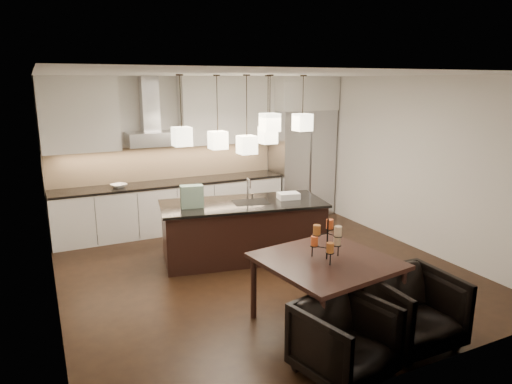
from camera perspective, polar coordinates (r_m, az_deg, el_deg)
name	(u,v)px	position (r m, az deg, el deg)	size (l,w,h in m)	color
floor	(262,272)	(6.79, 0.75, -9.92)	(5.50, 5.50, 0.02)	black
ceiling	(263,73)	(6.22, 0.83, 14.62)	(5.50, 5.50, 0.02)	white
wall_back	(198,151)	(8.87, -7.26, 5.09)	(5.50, 0.02, 2.80)	silver
wall_front	(405,237)	(4.16, 18.15, -5.31)	(5.50, 0.02, 2.80)	silver
wall_left	(46,199)	(5.71, -24.81, -0.84)	(0.02, 5.50, 2.80)	silver
wall_right	(412,163)	(7.96, 18.87, 3.49)	(0.02, 5.50, 2.80)	silver
refrigerator	(301,163)	(9.47, 5.70, 3.67)	(1.20, 0.72, 2.15)	#B7B7BA
fridge_panel	(303,93)	(9.33, 5.91, 12.17)	(1.26, 0.72, 0.65)	silver
lower_cabinets	(173,207)	(8.58, -10.31, -1.88)	(4.21, 0.62, 0.88)	silver
countertop	(172,183)	(8.47, -10.44, 1.12)	(4.21, 0.66, 0.04)	black
backsplash	(167,162)	(8.69, -11.07, 3.66)	(4.21, 0.02, 0.63)	beige
upper_cab_left	(79,114)	(8.18, -21.24, 9.03)	(1.25, 0.35, 1.25)	silver
upper_cab_right	(228,110)	(8.81, -3.55, 10.18)	(1.86, 0.35, 1.25)	silver
hood_canopy	(153,139)	(8.31, -12.78, 6.51)	(0.90, 0.52, 0.24)	#B7B7BA
hood_chimney	(149,104)	(8.37, -13.18, 10.67)	(0.30, 0.28, 0.96)	#B7B7BA
fruit_bowl	(119,186)	(8.22, -16.77, 0.75)	(0.26, 0.26, 0.06)	silver
island_body	(243,231)	(7.15, -1.62, -4.92)	(2.43, 0.97, 0.86)	black
island_top	(243,204)	(7.02, -1.64, -1.46)	(2.51, 1.05, 0.04)	black
faucet	(247,189)	(7.09, -1.07, 0.39)	(0.10, 0.23, 0.37)	silver
tote_bag	(192,196)	(6.77, -8.02, -0.55)	(0.33, 0.17, 0.33)	#1A5839
food_container	(288,196)	(7.24, 4.08, -0.48)	(0.33, 0.23, 0.10)	silver
dining_table	(325,292)	(5.31, 8.66, -12.27)	(1.33, 1.33, 0.80)	black
candelabra	(327,239)	(5.07, 8.91, -5.82)	(0.38, 0.38, 0.47)	black
candle_a	(337,240)	(5.18, 10.12, -5.96)	(0.08, 0.08, 0.11)	#D4B289
candle_b	(314,241)	(5.12, 7.31, -6.07)	(0.08, 0.08, 0.11)	#DE5825
candle_c	(330,248)	(4.94, 9.25, -6.88)	(0.08, 0.08, 0.11)	#AE5E25
candle_d	(330,224)	(5.17, 9.21, -3.98)	(0.08, 0.08, 0.11)	#DE5825
candle_e	(317,230)	(4.95, 7.61, -4.70)	(0.08, 0.08, 0.11)	#AE5E25
candle_f	(338,231)	(4.94, 10.23, -4.83)	(0.08, 0.08, 0.11)	#D4B289
armchair_left	(345,340)	(4.53, 11.01, -17.72)	(0.78, 0.80, 0.73)	black
armchair_right	(413,310)	(5.18, 19.08, -13.72)	(0.83, 0.85, 0.77)	black
pendant_a	(182,137)	(6.41, -9.25, 6.86)	(0.24, 0.24, 0.26)	#F0E5BD
pendant_b	(218,140)	(6.79, -4.79, 6.48)	(0.24, 0.24, 0.26)	#F0E5BD
pendant_c	(270,122)	(6.69, 1.73, 8.70)	(0.24, 0.24, 0.26)	#F0E5BD
pendant_d	(268,135)	(7.22, 1.49, 7.10)	(0.24, 0.24, 0.26)	#F0E5BD
pendant_e	(302,122)	(7.09, 5.82, 8.66)	(0.24, 0.24, 0.26)	#F0E5BD
pendant_f	(247,145)	(6.58, -1.15, 5.92)	(0.24, 0.24, 0.26)	#F0E5BD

